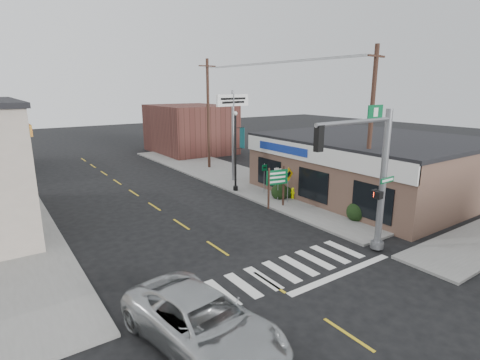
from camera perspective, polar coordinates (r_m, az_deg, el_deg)
ground at (r=15.70m, az=4.42°, el=-15.27°), size 140.00×140.00×0.00m
sidewalk_right at (r=30.45m, az=2.21°, el=-0.49°), size 6.00×38.00×0.13m
center_line at (r=21.90m, az=-8.95°, el=-6.67°), size 0.12×56.00×0.01m
crosswalk at (r=15.97m, az=3.49°, el=-14.69°), size 11.00×2.20×0.01m
thrift_store at (r=29.09m, az=19.44°, el=1.94°), size 12.00×14.00×4.00m
bldg_distant_right at (r=45.82m, az=-7.64°, el=7.74°), size 8.00×10.00×5.60m
suv at (r=12.04m, az=-5.76°, el=-20.73°), size 3.61×6.21×1.62m
traffic_signal_pole at (r=17.64m, az=19.66°, el=1.75°), size 5.37×0.39×6.80m
guide_sign at (r=23.88m, az=5.62°, el=-0.18°), size 1.51×0.13×2.65m
fire_hydrant at (r=26.22m, az=8.07°, el=-1.90°), size 0.25×0.25×0.78m
ped_crossing_sign at (r=24.94m, az=7.36°, el=0.28°), size 0.94×0.07×2.42m
lamp_post at (r=27.44m, az=-0.59°, el=5.29°), size 0.76×0.60×5.86m
dance_center_sign at (r=30.34m, az=-1.09°, el=10.03°), size 3.44×0.21×7.30m
bare_tree at (r=23.69m, az=18.91°, el=2.99°), size 2.11×2.11×4.23m
shrub_front at (r=22.95m, az=17.34°, el=-4.68°), size 1.18×1.18×0.88m
shrub_back at (r=26.23m, az=6.06°, el=-1.79°), size 1.19×1.19×0.89m
utility_pole_near at (r=22.71m, az=19.21°, el=6.89°), size 1.71×0.26×9.82m
utility_pole_far at (r=35.72m, az=-4.87°, el=10.11°), size 1.75×0.26×10.07m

